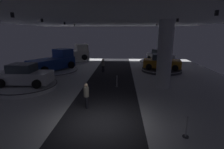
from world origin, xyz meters
name	(u,v)px	position (x,y,z in m)	size (l,w,h in m)	color
ground	(101,123)	(0.00, 0.00, -0.02)	(24.00, 44.00, 0.06)	silver
ceiling_with_spotlights	(99,9)	(0.00, 0.00, 5.55)	(24.00, 44.00, 0.39)	silver
column_right	(165,55)	(4.52, 6.20, 2.75)	(1.19, 1.19, 5.50)	silver
display_platform_deep_right	(160,62)	(6.73, 17.89, 0.18)	(6.01, 6.01, 0.31)	silver
display_car_deep_right	(160,56)	(6.71, 17.92, 1.08)	(3.64, 4.55, 1.71)	silver
display_platform_far_right	(161,70)	(5.73, 12.38, 0.18)	(4.73, 4.73, 0.32)	#333338
display_car_far_right	(162,62)	(5.70, 12.38, 1.08)	(4.47, 2.85, 1.71)	#B77519
display_platform_deep_left	(71,61)	(-6.86, 18.16, 0.21)	(5.69, 5.69, 0.38)	silver
pickup_truck_deep_left	(73,53)	(-6.57, 18.30, 1.31)	(5.69, 4.32, 2.30)	silver
display_platform_mid_left	(26,86)	(-6.82, 5.11, 0.20)	(4.95, 4.95, 0.37)	silver
display_car_mid_left	(24,75)	(-6.85, 5.11, 1.13)	(4.25, 2.23, 1.71)	silver
display_platform_far_left	(53,71)	(-7.00, 11.14, 0.15)	(5.68, 5.68, 0.26)	silver
pickup_truck_far_left	(54,62)	(-6.84, 11.42, 1.19)	(4.56, 5.64, 2.30)	navy
visitor_walking_near	(86,94)	(-1.06, 1.66, 0.91)	(0.32, 0.32, 1.59)	black
visitor_walking_far	(103,64)	(-1.13, 11.51, 0.91)	(0.32, 0.32, 1.59)	black
stanchion_a	(117,83)	(0.65, 5.94, 0.37)	(0.28, 0.28, 1.01)	#333338
stanchion_b	(186,129)	(3.95, -1.07, 0.37)	(0.28, 0.28, 1.01)	#333338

